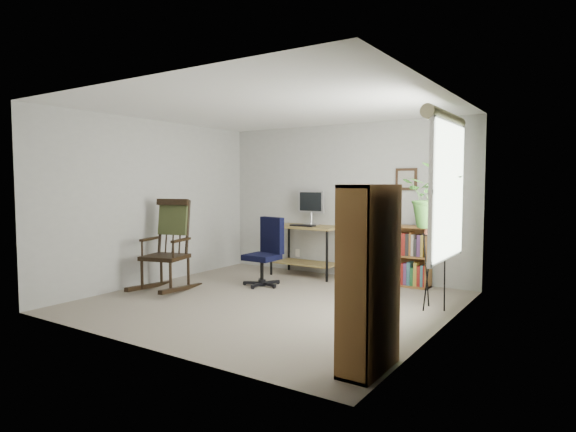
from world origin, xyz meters
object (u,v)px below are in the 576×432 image
Objects in this scene: office_chair at (262,251)px; desk at (307,251)px; tall_bookshelf at (369,278)px; rocking_chair at (165,244)px; low_bookshelf at (401,255)px.

desk is at bearing 94.15° from office_chair.
tall_bookshelf is at bearing -26.92° from office_chair.
desk is at bearing 128.32° from tall_bookshelf.
office_chair reaches higher than desk.
rocking_chair is 3.35m from low_bookshelf.
rocking_chair reaches higher than low_bookshelf.
tall_bookshelf is at bearing -51.68° from desk.
low_bookshelf is at bearing 105.74° from tall_bookshelf.
rocking_chair reaches higher than office_chair.
office_chair is 1.36m from rocking_chair.
rocking_chair is at bearing 162.89° from tall_bookshelf.
desk is 1.03m from office_chair.
desk is 1.11× the size of office_chair.
office_chair is at bearing -97.54° from desk.
desk is 1.53m from low_bookshelf.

